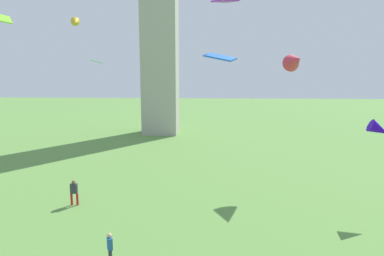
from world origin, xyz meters
The scene contains 8 objects.
person_0 centered at (-7.00, 20.88, 1.02)m, with size 0.56×0.31×1.80m.
person_3 centered at (-2.31, 13.70, 0.90)m, with size 0.38×0.47×1.58m.
kite_flying_0 centered at (3.37, 22.15, 13.84)m, with size 1.92×1.92×0.31m.
kite_flying_2 centered at (-7.05, 26.96, 10.07)m, with size 0.99×1.05×0.30m.
kite_flying_3 centered at (9.37, 27.62, 10.13)m, with size 1.74×2.41×1.75m.
kite_flying_4 centered at (13.70, 21.66, 5.45)m, with size 1.66×1.12×1.38m.
kite_flying_5 centered at (3.03, 19.47, 10.11)m, with size 2.07×1.73×0.62m.
kite_flying_6 centered at (-9.51, 29.11, 13.58)m, with size 1.21×1.44×0.99m.
Camera 1 is at (2.54, -1.43, 9.23)m, focal length 32.01 mm.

